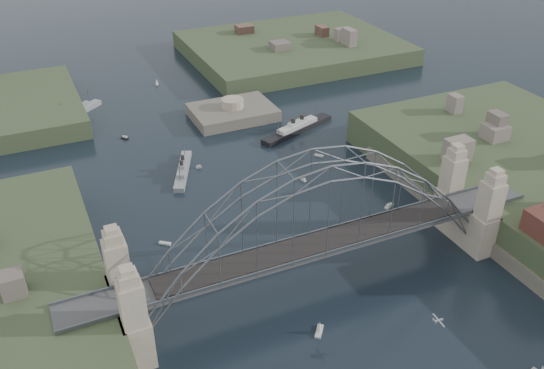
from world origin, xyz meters
The scene contains 17 objects.
ground centered at (0.00, 0.00, 0.00)m, with size 500.00×500.00×0.00m, color black.
bridge centered at (0.00, 0.00, 12.32)m, with size 84.00×13.80×24.60m.
headland_ne centered at (50.00, 110.00, 0.75)m, with size 70.00×55.00×9.50m, color #384629.
fort_island centered at (12.00, 70.00, -0.34)m, with size 22.00×16.00×9.40m.
naval_cruiser_near centered at (-9.45, 46.20, 0.81)m, with size 9.00×17.01×5.25m.
naval_cruiser_far centered at (-26.41, 89.38, 0.91)m, with size 14.90×12.72×5.83m.
ocean_liner centered at (24.04, 54.77, 0.89)m, with size 23.04×11.11×5.74m.
aeroplane centered at (8.34, -21.06, 6.46)m, with size 1.54×2.88×0.42m.
small_boat_a centered at (-20.57, 21.62, 0.15)m, with size 2.28×2.00×0.45m.
small_boat_b centered at (13.92, 31.66, 0.30)m, with size 0.81×1.73×1.43m.
small_boat_c centered at (-4.94, -10.46, 0.78)m, with size 2.49×2.79×2.38m.
small_boat_d centered at (22.67, 40.47, 0.15)m, with size 1.99×2.09×0.45m.
small_boat_e centered at (-36.00, 52.15, 0.28)m, with size 3.23×2.54×1.43m.
small_boat_f centered at (-5.47, 46.94, 0.30)m, with size 1.42×0.56×1.43m.
small_boat_h centered at (-17.72, 69.26, 0.29)m, with size 1.84×1.98×1.43m.
small_boat_i centered at (25.25, 14.78, 0.28)m, with size 2.57×1.65×1.43m.
small_boat_k centered at (-0.64, 102.08, 1.01)m, with size 1.36×1.75×2.38m.
Camera 1 is at (-38.91, -67.26, 66.31)m, focal length 38.54 mm.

